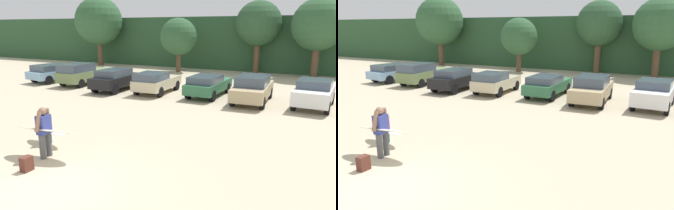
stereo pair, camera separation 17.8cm
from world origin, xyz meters
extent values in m
plane|color=#C1B293|center=(0.00, 0.00, 0.00)|extent=(120.00, 120.00, 0.00)
cube|color=#284C2D|center=(0.00, 31.72, 2.61)|extent=(108.00, 12.00, 5.22)
cylinder|color=brown|center=(-16.68, 23.72, 1.32)|extent=(0.57, 0.57, 2.65)
sphere|color=#2D5633|center=(-16.68, 23.72, 4.84)|extent=(5.16, 5.16, 5.16)
cylinder|color=brown|center=(-6.56, 22.64, 0.93)|extent=(0.47, 0.47, 1.86)
sphere|color=#2D5633|center=(-6.56, 22.64, 3.33)|extent=(3.46, 3.46, 3.46)
cylinder|color=brown|center=(0.31, 24.98, 1.39)|extent=(0.54, 0.54, 2.78)
sphere|color=#284C2D|center=(0.31, 24.98, 4.51)|extent=(4.08, 4.08, 4.08)
cylinder|color=brown|center=(5.28, 24.35, 1.28)|extent=(0.57, 0.57, 2.57)
sphere|color=#2D5633|center=(5.28, 24.35, 4.40)|extent=(4.32, 4.32, 4.32)
cube|color=#84ADD1|center=(-12.90, 13.39, 0.63)|extent=(2.57, 4.61, 0.57)
cube|color=#3F4C5B|center=(-12.98, 12.83, 1.15)|extent=(2.14, 2.72, 0.46)
cylinder|color=black|center=(-13.54, 14.94, 0.35)|extent=(0.32, 0.72, 0.69)
cylinder|color=black|center=(-11.82, 14.68, 0.35)|extent=(0.32, 0.72, 0.69)
cylinder|color=black|center=(-13.97, 12.09, 0.35)|extent=(0.32, 0.72, 0.69)
cylinder|color=black|center=(-12.25, 11.83, 0.35)|extent=(0.32, 0.72, 0.69)
cube|color=#6B7F4C|center=(-10.01, 13.28, 0.69)|extent=(1.85, 4.31, 0.73)
cube|color=#3F4C5B|center=(-10.00, 12.42, 1.33)|extent=(1.68, 2.42, 0.56)
cylinder|color=black|center=(-10.83, 14.69, 0.32)|extent=(0.23, 0.64, 0.64)
cylinder|color=black|center=(-9.21, 14.70, 0.32)|extent=(0.23, 0.64, 0.64)
cylinder|color=black|center=(-10.81, 11.85, 0.32)|extent=(0.23, 0.64, 0.64)
cylinder|color=black|center=(-9.18, 11.87, 0.32)|extent=(0.23, 0.64, 0.64)
cube|color=black|center=(-6.43, 12.29, 0.67)|extent=(1.77, 3.97, 0.67)
cube|color=#3F4C5B|center=(-6.43, 12.06, 1.23)|extent=(1.61, 2.27, 0.45)
cylinder|color=black|center=(-7.22, 13.59, 0.34)|extent=(0.23, 0.68, 0.68)
cylinder|color=black|center=(-5.68, 13.60, 0.34)|extent=(0.23, 0.68, 0.68)
cylinder|color=black|center=(-7.19, 10.98, 0.34)|extent=(0.23, 0.68, 0.68)
cylinder|color=black|center=(-5.64, 11.00, 0.34)|extent=(0.23, 0.68, 0.68)
cube|color=beige|center=(-3.56, 12.86, 0.64)|extent=(1.94, 3.97, 0.62)
cube|color=#3F4C5B|center=(-3.53, 12.00, 1.18)|extent=(1.72, 2.06, 0.45)
cylinder|color=black|center=(-4.42, 14.12, 0.33)|extent=(0.24, 0.66, 0.66)
cylinder|color=black|center=(-2.80, 14.18, 0.33)|extent=(0.24, 0.66, 0.66)
cylinder|color=black|center=(-4.32, 11.54, 0.33)|extent=(0.24, 0.66, 0.66)
cylinder|color=black|center=(-2.71, 11.60, 0.33)|extent=(0.24, 0.66, 0.66)
cube|color=#2D6642|center=(-0.19, 13.36, 0.63)|extent=(1.79, 4.32, 0.60)
cube|color=#3F4C5B|center=(-0.20, 12.76, 1.14)|extent=(1.62, 2.36, 0.41)
cylinder|color=black|center=(-0.94, 14.79, 0.33)|extent=(0.23, 0.66, 0.66)
cylinder|color=black|center=(0.61, 14.77, 0.33)|extent=(0.23, 0.66, 0.66)
cylinder|color=black|center=(-0.98, 11.96, 0.33)|extent=(0.23, 0.66, 0.66)
cylinder|color=black|center=(0.56, 11.93, 0.33)|extent=(0.23, 0.66, 0.66)
cube|color=tan|center=(2.63, 12.80, 0.67)|extent=(1.92, 4.47, 0.68)
cube|color=#3F4C5B|center=(2.64, 12.67, 1.28)|extent=(1.71, 2.41, 0.54)
cylinder|color=black|center=(1.79, 14.23, 0.33)|extent=(0.24, 0.66, 0.66)
cylinder|color=black|center=(3.38, 14.28, 0.33)|extent=(0.24, 0.66, 0.66)
cylinder|color=black|center=(1.89, 11.32, 0.33)|extent=(0.24, 0.66, 0.66)
cylinder|color=black|center=(3.48, 11.38, 0.33)|extent=(0.24, 0.66, 0.66)
cube|color=white|center=(5.84, 13.06, 0.71)|extent=(2.04, 4.04, 0.75)
cube|color=#3F4C5B|center=(5.84, 12.98, 1.29)|extent=(1.75, 2.03, 0.42)
cylinder|color=black|center=(5.15, 14.41, 0.34)|extent=(0.27, 0.69, 0.67)
cylinder|color=black|center=(6.72, 14.29, 0.34)|extent=(0.27, 0.69, 0.67)
cylinder|color=black|center=(4.96, 11.83, 0.34)|extent=(0.27, 0.69, 0.67)
cylinder|color=black|center=(6.53, 11.71, 0.34)|extent=(0.27, 0.69, 0.67)
cylinder|color=#4C4C51|center=(-1.68, 1.48, 0.41)|extent=(0.19, 0.19, 0.81)
cylinder|color=#4C4C51|center=(-1.70, 1.77, 0.41)|extent=(0.19, 0.19, 0.81)
cube|color=#333D8C|center=(-1.69, 1.63, 1.12)|extent=(0.35, 0.44, 0.62)
sphere|color=#8C664C|center=(-1.69, 1.63, 1.57)|extent=(0.26, 0.26, 0.26)
cylinder|color=#8C664C|center=(-1.67, 1.40, 1.29)|extent=(0.17, 0.36, 0.67)
cylinder|color=#8C664C|center=(-1.71, 1.86, 1.29)|extent=(0.16, 0.21, 0.67)
cylinder|color=teal|center=(-2.57, 2.49, 0.26)|extent=(0.12, 0.12, 0.51)
cylinder|color=teal|center=(-2.59, 2.67, 0.26)|extent=(0.12, 0.12, 0.51)
cube|color=#B23838|center=(-2.58, 2.58, 0.71)|extent=(0.22, 0.28, 0.39)
sphere|color=#D8AD8C|center=(-2.58, 2.58, 0.98)|extent=(0.16, 0.16, 0.16)
cylinder|color=#D8AD8C|center=(-2.57, 2.44, 0.81)|extent=(0.10, 0.16, 0.42)
cylinder|color=#D8AD8C|center=(-2.60, 2.72, 0.81)|extent=(0.11, 0.26, 0.41)
ellipsoid|color=beige|center=(-1.58, 1.68, 0.93)|extent=(2.43, 0.95, 0.29)
ellipsoid|color=white|center=(-2.59, 2.62, 0.50)|extent=(1.83, 0.79, 0.12)
cube|color=#592D23|center=(-1.39, 0.59, 0.23)|extent=(0.24, 0.34, 0.45)
camera|label=1|loc=(6.37, -5.52, 4.19)|focal=34.52mm
camera|label=2|loc=(6.53, -5.44, 4.19)|focal=34.52mm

